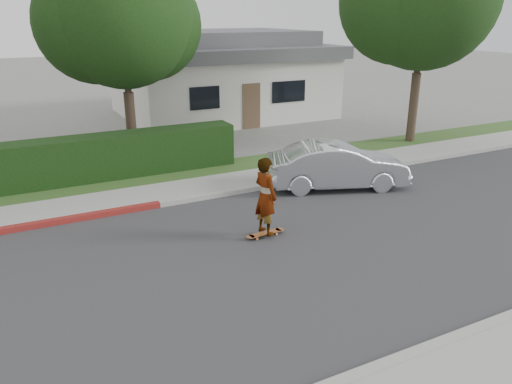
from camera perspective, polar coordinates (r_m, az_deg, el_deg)
ground at (r=10.48m, az=-9.82°, el=-9.96°), size 120.00×120.00×0.00m
road at (r=10.48m, az=-9.82°, el=-9.93°), size 60.00×8.00×0.01m
curb_far at (r=14.07m, az=-14.89°, el=-2.04°), size 60.00×0.20×0.15m
sidewalk_far at (r=14.90m, az=-15.65°, el=-0.94°), size 60.00×1.60×0.12m
planting_strip at (r=16.40m, az=-16.82°, el=0.80°), size 60.00×1.60×0.10m
tree_center at (r=18.41m, az=-15.23°, el=18.39°), size 5.66×4.84×7.44m
tree_right at (r=21.53m, az=18.32°, el=20.14°), size 6.32×5.60×8.56m
house at (r=27.08m, az=-4.03°, el=13.28°), size 10.60×8.60×4.30m
skateboard at (r=12.18m, az=1.07°, el=-4.74°), size 1.05×0.27×0.10m
skateboarder at (r=11.82m, az=1.10°, el=-0.47°), size 0.58×0.77×1.90m
car_silver at (r=15.61m, az=9.30°, el=2.99°), size 4.52×2.87×1.41m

